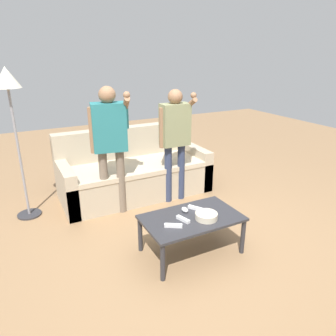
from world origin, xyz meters
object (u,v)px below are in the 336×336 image
object	(u,v)px
snack_bowl	(206,216)
game_remote_nunchuk	(185,210)
couch	(134,172)
game_remote_wand_spare	(183,219)
player_right	(175,133)
player_left	(110,137)
game_remote_wand_far	(195,208)
floor_lamp	(9,94)
coffee_table	(192,221)
game_remote_wand_near	(173,226)

from	to	relation	value
snack_bowl	game_remote_nunchuk	world-z (taller)	snack_bowl
couch	game_remote_nunchuk	size ratio (longest dim) A/B	22.69
game_remote_wand_spare	player_right	bearing A→B (deg)	64.96
player_left	game_remote_wand_spare	world-z (taller)	player_left
game_remote_nunchuk	game_remote_wand_far	distance (m)	0.12
floor_lamp	game_remote_wand_spare	world-z (taller)	floor_lamp
floor_lamp	player_right	bearing A→B (deg)	-13.55
coffee_table	game_remote_nunchuk	world-z (taller)	game_remote_nunchuk
game_remote_wand_near	game_remote_wand_far	bearing A→B (deg)	29.24
player_left	game_remote_wand_near	distance (m)	1.36
player_right	floor_lamp	bearing A→B (deg)	166.45
couch	player_right	world-z (taller)	player_right
couch	snack_bowl	distance (m)	1.68
couch	floor_lamp	size ratio (longest dim) A/B	1.15
player_left	game_remote_wand_spare	xyz separation A→B (m)	(0.30, -1.17, -0.56)
coffee_table	game_remote_wand_near	xyz separation A→B (m)	(-0.24, -0.08, 0.06)
couch	coffee_table	size ratio (longest dim) A/B	2.12
coffee_table	game_remote_nunchuk	bearing A→B (deg)	94.07
coffee_table	game_remote_wand_far	size ratio (longest dim) A/B	6.49
coffee_table	floor_lamp	world-z (taller)	floor_lamp
snack_bowl	game_remote_wand_spare	xyz separation A→B (m)	(-0.21, 0.07, -0.01)
snack_bowl	game_remote_wand_near	world-z (taller)	snack_bowl
game_remote_wand_near	floor_lamp	bearing A→B (deg)	124.39
snack_bowl	game_remote_wand_near	bearing A→B (deg)	178.08
player_right	game_remote_wand_spare	bearing A→B (deg)	-115.04
couch	player_right	xyz separation A→B (m)	(0.39, -0.46, 0.62)
game_remote_wand_far	floor_lamp	bearing A→B (deg)	135.73
floor_lamp	player_right	size ratio (longest dim) A/B	1.19
couch	game_remote_wand_spare	bearing A→B (deg)	-95.02
player_right	player_left	world-z (taller)	player_left
player_right	game_remote_wand_spare	xyz separation A→B (m)	(-0.53, -1.14, -0.51)
snack_bowl	player_right	xyz separation A→B (m)	(0.32, 1.21, 0.50)
game_remote_wand_spare	game_remote_nunchuk	bearing A→B (deg)	54.48
player_right	game_remote_wand_near	xyz separation A→B (m)	(-0.67, -1.20, -0.51)
snack_bowl	game_remote_wand_spare	bearing A→B (deg)	162.11
game_remote_nunchuk	game_remote_wand_far	xyz separation A→B (m)	(0.12, -0.00, -0.01)
couch	player_left	size ratio (longest dim) A/B	1.31
player_left	floor_lamp	bearing A→B (deg)	156.86
game_remote_wand_near	game_remote_wand_spare	bearing A→B (deg)	23.23
coffee_table	game_remote_wand_spare	bearing A→B (deg)	-166.86
game_remote_nunchuk	player_right	distance (m)	1.20
snack_bowl	player_left	bearing A→B (deg)	112.58
snack_bowl	game_remote_wand_near	distance (m)	0.35
player_right	player_left	bearing A→B (deg)	178.33
game_remote_wand_near	snack_bowl	bearing A→B (deg)	-1.92
coffee_table	couch	bearing A→B (deg)	88.92
player_right	game_remote_wand_spare	world-z (taller)	player_right
game_remote_nunchuk	game_remote_wand_spare	size ratio (longest dim) A/B	0.57
couch	coffee_table	distance (m)	1.58
couch	game_remote_wand_far	size ratio (longest dim) A/B	13.79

